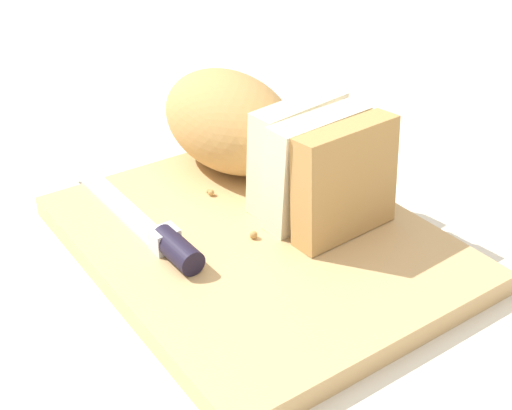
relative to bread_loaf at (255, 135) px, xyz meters
The scene contains 8 objects.
ground_plane 0.13m from the bread_loaf, 32.83° to the right, with size 3.00×3.00×0.00m, color silver.
cutting_board 0.12m from the bread_loaf, 32.83° to the right, with size 0.36×0.29×0.02m, color tan.
bread_loaf is the anchor object (origin of this frame).
bread_knife 0.15m from the bread_loaf, 70.27° to the right, with size 0.27×0.03×0.02m.
crumb_near_knife 0.08m from the bread_loaf, 92.60° to the right, with size 0.00×0.00×0.00m, color tan.
crumb_near_loaf 0.05m from the bread_loaf, 33.47° to the right, with size 0.00×0.00×0.00m, color tan.
crumb_stray_left 0.12m from the bread_loaf, 34.08° to the right, with size 0.01×0.01×0.01m, color tan.
crumb_stray_right 0.07m from the bread_loaf, 86.70° to the right, with size 0.01×0.01×0.01m, color tan.
Camera 1 is at (0.45, -0.30, 0.37)m, focal length 48.64 mm.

